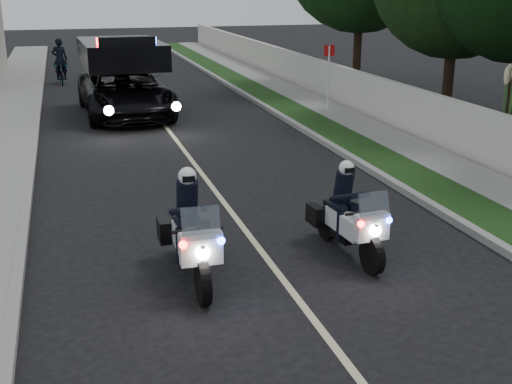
% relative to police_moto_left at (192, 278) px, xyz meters
% --- Properties ---
extents(ground, '(120.00, 120.00, 0.00)m').
position_rel_police_moto_left_xyz_m(ground, '(1.39, 0.59, 0.00)').
color(ground, black).
rests_on(ground, ground).
extents(curb_right, '(0.20, 60.00, 0.15)m').
position_rel_police_moto_left_xyz_m(curb_right, '(5.49, 10.59, 0.07)').
color(curb_right, gray).
rests_on(curb_right, ground).
extents(grass_verge, '(1.20, 60.00, 0.16)m').
position_rel_police_moto_left_xyz_m(grass_verge, '(6.19, 10.59, 0.08)').
color(grass_verge, '#193814').
rests_on(grass_verge, ground).
extents(sidewalk_right, '(1.40, 60.00, 0.16)m').
position_rel_police_moto_left_xyz_m(sidewalk_right, '(7.49, 10.59, 0.08)').
color(sidewalk_right, gray).
rests_on(sidewalk_right, ground).
extents(property_wall, '(0.22, 60.00, 1.50)m').
position_rel_police_moto_left_xyz_m(property_wall, '(8.49, 10.59, 0.75)').
color(property_wall, beige).
rests_on(property_wall, ground).
extents(curb_left, '(0.20, 60.00, 0.15)m').
position_rel_police_moto_left_xyz_m(curb_left, '(-2.71, 10.59, 0.07)').
color(curb_left, gray).
rests_on(curb_left, ground).
extents(lane_marking, '(0.12, 50.00, 0.01)m').
position_rel_police_moto_left_xyz_m(lane_marking, '(1.39, 10.59, 0.00)').
color(lane_marking, '#BFB78C').
rests_on(lane_marking, ground).
extents(police_moto_left, '(0.77, 2.16, 1.83)m').
position_rel_police_moto_left_xyz_m(police_moto_left, '(0.00, 0.00, 0.00)').
color(police_moto_left, silver).
rests_on(police_moto_left, ground).
extents(police_moto_right, '(0.85, 2.03, 1.68)m').
position_rel_police_moto_left_xyz_m(police_moto_right, '(2.80, 0.19, 0.00)').
color(police_moto_right, silver).
rests_on(police_moto_right, ground).
extents(police_suv, '(3.16, 6.38, 3.04)m').
position_rel_police_moto_left_xyz_m(police_suv, '(0.33, 13.98, 0.00)').
color(police_suv, black).
rests_on(police_suv, ground).
extents(bicycle, '(0.69, 1.77, 0.91)m').
position_rel_police_moto_left_xyz_m(bicycle, '(-1.80, 22.47, 0.00)').
color(bicycle, black).
rests_on(bicycle, ground).
extents(cyclist, '(0.71, 0.50, 1.89)m').
position_rel_police_moto_left_xyz_m(cyclist, '(-1.80, 22.47, 0.00)').
color(cyclist, black).
rests_on(cyclist, ground).
extents(sign_post, '(0.44, 0.44, 2.52)m').
position_rel_police_moto_left_xyz_m(sign_post, '(7.39, 12.33, 0.00)').
color(sign_post, '#B7170D').
rests_on(sign_post, ground).
extents(pampas_far, '(1.42, 1.42, 3.57)m').
position_rel_police_moto_left_xyz_m(pampas_far, '(8.99, 4.08, 0.00)').
color(pampas_far, beige).
rests_on(pampas_far, ground).
extents(tree_right_b, '(6.13, 6.13, 9.55)m').
position_rel_police_moto_left_xyz_m(tree_right_b, '(10.94, 10.22, 0.00)').
color(tree_right_b, '#173712').
rests_on(tree_right_b, ground).
extents(tree_right_c, '(6.91, 6.91, 9.97)m').
position_rel_police_moto_left_xyz_m(tree_right_c, '(11.71, 7.74, 0.00)').
color(tree_right_c, black).
rests_on(tree_right_c, ground).
extents(tree_right_d, '(8.54, 8.54, 11.12)m').
position_rel_police_moto_left_xyz_m(tree_right_d, '(10.85, 17.45, 0.00)').
color(tree_right_d, '#184015').
rests_on(tree_right_d, ground).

